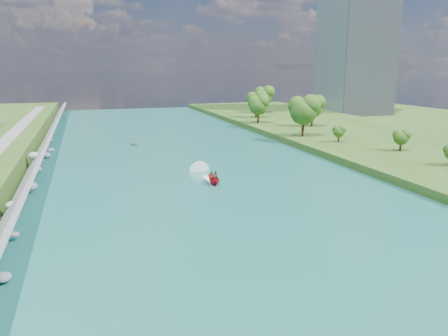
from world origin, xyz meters
name	(u,v)px	position (x,y,z in m)	size (l,w,h in m)	color
ground	(225,203)	(0.00, 0.00, 0.00)	(260.00, 260.00, 0.00)	#2D5119
river_water	(190,170)	(0.00, 20.00, 0.05)	(55.00, 240.00, 0.10)	#1A6464
berm_east	(420,150)	(49.50, 20.00, 0.75)	(44.00, 240.00, 1.50)	#2D5119
riprap_bank	(30,173)	(-25.84, 18.67, 1.79)	(4.84, 236.00, 4.36)	slate
office_tower	(356,34)	(82.50, 95.00, 30.00)	(22.00, 22.00, 60.00)	gray
trees_east	(302,110)	(38.79, 52.82, 6.56)	(19.54, 142.10, 11.63)	#295115
motorboat	(211,177)	(1.27, 11.37, 0.71)	(3.60, 18.73, 2.13)	#B20E1D
raft	(135,144)	(-6.56, 48.27, 0.44)	(2.90, 3.24, 1.52)	gray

